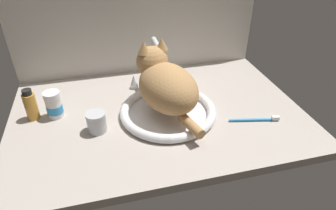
{
  "coord_description": "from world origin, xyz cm",
  "views": [
    {
      "loc": [
        -18.35,
        -86.1,
        64.11
      ],
      "look_at": [
        3.14,
        -2.27,
        7.0
      ],
      "focal_mm": 31.88,
      "sensor_mm": 36.0,
      "label": 1
    }
  ],
  "objects_px": {
    "toothbrush": "(256,119)",
    "sink_basin": "(168,111)",
    "cat": "(165,83)",
    "pill_bottle": "(54,105)",
    "faucet": "(155,68)",
    "metal_jar": "(96,122)",
    "amber_bottle": "(31,105)"
  },
  "relations": [
    {
      "from": "toothbrush",
      "to": "sink_basin",
      "type": "bearing_deg",
      "value": 158.27
    },
    {
      "from": "cat",
      "to": "pill_bottle",
      "type": "distance_m",
      "value": 0.39
    },
    {
      "from": "faucet",
      "to": "cat",
      "type": "height_order",
      "value": "cat"
    },
    {
      "from": "sink_basin",
      "to": "pill_bottle",
      "type": "bearing_deg",
      "value": 166.92
    },
    {
      "from": "pill_bottle",
      "to": "toothbrush",
      "type": "height_order",
      "value": "pill_bottle"
    },
    {
      "from": "sink_basin",
      "to": "cat",
      "type": "distance_m",
      "value": 0.11
    },
    {
      "from": "faucet",
      "to": "toothbrush",
      "type": "xyz_separation_m",
      "value": [
        0.28,
        -0.32,
        -0.08
      ]
    },
    {
      "from": "sink_basin",
      "to": "faucet",
      "type": "xyz_separation_m",
      "value": [
        -0.0,
        0.21,
        0.07
      ]
    },
    {
      "from": "sink_basin",
      "to": "cat",
      "type": "relative_size",
      "value": 0.94
    },
    {
      "from": "sink_basin",
      "to": "metal_jar",
      "type": "bearing_deg",
      "value": -172.72
    },
    {
      "from": "pill_bottle",
      "to": "amber_bottle",
      "type": "bearing_deg",
      "value": 175.12
    },
    {
      "from": "metal_jar",
      "to": "faucet",
      "type": "bearing_deg",
      "value": 43.99
    },
    {
      "from": "metal_jar",
      "to": "toothbrush",
      "type": "height_order",
      "value": "metal_jar"
    },
    {
      "from": "toothbrush",
      "to": "metal_jar",
      "type": "bearing_deg",
      "value": 171.31
    },
    {
      "from": "faucet",
      "to": "cat",
      "type": "xyz_separation_m",
      "value": [
        -0.01,
        -0.19,
        0.03
      ]
    },
    {
      "from": "faucet",
      "to": "metal_jar",
      "type": "relative_size",
      "value": 3.05
    },
    {
      "from": "faucet",
      "to": "cat",
      "type": "distance_m",
      "value": 0.19
    },
    {
      "from": "faucet",
      "to": "pill_bottle",
      "type": "bearing_deg",
      "value": -162.92
    },
    {
      "from": "faucet",
      "to": "metal_jar",
      "type": "distance_m",
      "value": 0.35
    },
    {
      "from": "sink_basin",
      "to": "faucet",
      "type": "relative_size",
      "value": 1.62
    },
    {
      "from": "sink_basin",
      "to": "amber_bottle",
      "type": "relative_size",
      "value": 2.97
    },
    {
      "from": "metal_jar",
      "to": "amber_bottle",
      "type": "bearing_deg",
      "value": 148.9
    },
    {
      "from": "metal_jar",
      "to": "toothbrush",
      "type": "xyz_separation_m",
      "value": [
        0.53,
        -0.08,
        -0.03
      ]
    },
    {
      "from": "faucet",
      "to": "pill_bottle",
      "type": "distance_m",
      "value": 0.4
    },
    {
      "from": "amber_bottle",
      "to": "pill_bottle",
      "type": "height_order",
      "value": "amber_bottle"
    },
    {
      "from": "pill_bottle",
      "to": "cat",
      "type": "bearing_deg",
      "value": -10.14
    },
    {
      "from": "metal_jar",
      "to": "pill_bottle",
      "type": "xyz_separation_m",
      "value": [
        -0.14,
        0.12,
        0.01
      ]
    },
    {
      "from": "amber_bottle",
      "to": "metal_jar",
      "type": "distance_m",
      "value": 0.25
    },
    {
      "from": "toothbrush",
      "to": "amber_bottle",
      "type": "bearing_deg",
      "value": 164.3
    },
    {
      "from": "cat",
      "to": "metal_jar",
      "type": "height_order",
      "value": "cat"
    },
    {
      "from": "cat",
      "to": "pill_bottle",
      "type": "relative_size",
      "value": 3.73
    },
    {
      "from": "faucet",
      "to": "amber_bottle",
      "type": "height_order",
      "value": "faucet"
    }
  ]
}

